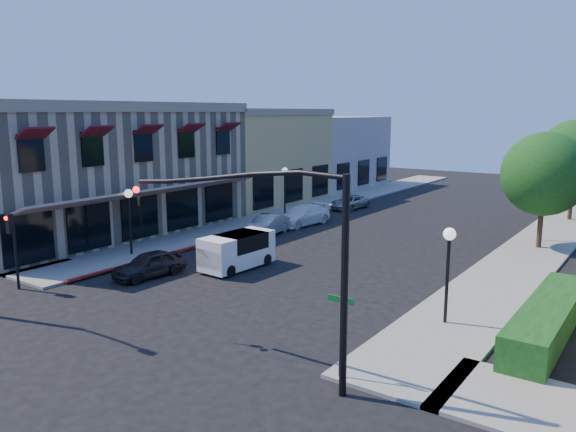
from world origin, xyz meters
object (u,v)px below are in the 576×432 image
Objects in this scene: secondary_signal at (12,237)px; parked_car_a at (149,264)px; white_van at (237,249)px; lamppost_right_near at (449,251)px; lamppost_left_far at (285,179)px; lamppost_right_far at (544,196)px; street_tree_b at (575,156)px; signal_mast_arm at (278,238)px; street_tree_a at (544,174)px; street_name_sign at (340,324)px; lamppost_left_near at (129,205)px; parked_car_d at (350,202)px; parked_car_b at (267,225)px; parked_car_c at (302,215)px.

secondary_signal is 5.86m from parked_car_a.
lamppost_right_near is at bearing -7.21° from white_van.
lamppost_left_far is at bearing 109.85° from parked_car_a.
white_van is at bearing -126.68° from lamppost_right_far.
white_van is (-10.89, -14.62, -1.75)m from lamppost_right_far.
street_tree_b is 29.61m from parked_car_a.
signal_mast_arm is 2.24× the size of lamppost_left_far.
parked_car_a is at bearing -171.45° from lamppost_right_near.
street_tree_a reaches higher than white_van.
street_name_sign is at bearing 2.93° from secondary_signal.
lamppost_right_far is (17.00, 16.00, 0.00)m from lamppost_left_near.
white_van is 18.57m from parked_car_d.
street_tree_b is 1.97× the size of lamppost_right_far.
parked_car_d is at bearing 126.94° from lamppost_right_near.
street_tree_b is at bearing 54.21° from lamppost_left_near.
lamppost_right_near is at bearing 80.22° from street_name_sign.
parked_car_a is at bearing -76.98° from lamppost_left_far.
white_van is at bearing -64.17° from lamppost_left_far.
lamppost_left_near is at bearing -90.00° from lamppost_left_far.
street_tree_a reaches higher than parked_car_b.
signal_mast_arm is at bearing -50.62° from parked_car_c.
signal_mast_arm is (-2.94, -20.50, -0.11)m from street_tree_a.
white_van is at bearing -65.26° from parked_car_c.
lamppost_left_far is (-17.30, -10.00, -1.81)m from street_tree_b.
parked_car_b is at bearing -82.11° from parked_car_c.
signal_mast_arm reaches higher than white_van.
parked_car_a is at bearing -28.39° from lamppost_left_near.
street_name_sign is 21.85m from lamppost_right_far.
street_tree_a is 1.66× the size of white_van.
lamppost_left_near is 19.81m from parked_car_d.
street_name_sign is 0.70× the size of lamppost_right_far.
parked_car_c is (-11.58, 18.63, -3.43)m from signal_mast_arm.
street_tree_a is 1.82× the size of lamppost_right_near.
lamppost_right_far is at bearing 22.75° from parked_car_c.
street_tree_a is 1.82× the size of lamppost_left_near.
lamppost_right_near is at bearing -49.70° from parked_car_d.
lamppost_left_far reaches higher than parked_car_a.
street_tree_b reaches higher than street_name_sign.
parked_car_b is (-3.31, 6.77, -0.35)m from white_van.
lamppost_right_far is at bearing 87.37° from street_name_sign.
lamppost_left_near is at bearing 155.63° from signal_mast_arm.
parked_car_c is at bearing -33.95° from lamppost_left_far.
lamppost_left_near is 0.93× the size of parked_car_b.
lamppost_left_far is at bearing -173.29° from lamppost_right_far.
parked_car_b is (-14.50, -15.85, -3.91)m from street_tree_b.
lamppost_left_near is at bearing 94.34° from secondary_signal.
street_name_sign reaches higher than white_van.
lamppost_left_far is (-16.00, 19.80, 1.04)m from street_name_sign.
street_tree_a is at bearing 14.43° from parked_car_b.
signal_mast_arm is 2.09× the size of parked_car_b.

